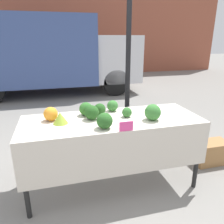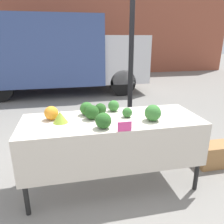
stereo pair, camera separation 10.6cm
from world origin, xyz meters
name	(u,v)px [view 2 (the right image)]	position (x,y,z in m)	size (l,w,h in m)	color
ground_plane	(112,183)	(0.00, 0.00, 0.00)	(40.00, 40.00, 0.00)	gray
building_facade	(72,11)	(0.00, 8.95, 2.88)	(16.00, 0.60, 5.75)	brown
tent_pole	(130,80)	(0.43, 0.76, 1.14)	(0.07, 0.07, 2.27)	black
parked_truck	(56,53)	(-0.74, 5.13, 1.27)	(5.25, 2.20, 2.34)	#384C84
market_table	(113,130)	(0.00, -0.06, 0.73)	(1.99, 0.74, 0.85)	beige
orange_cauliflower	(51,113)	(-0.65, 0.12, 0.92)	(0.15, 0.15, 0.15)	orange
romanesco_head	(60,117)	(-0.56, 0.00, 0.91)	(0.16, 0.16, 0.12)	#93B238
broccoli_head_0	(153,113)	(0.42, -0.15, 0.94)	(0.18, 0.18, 0.18)	#387533
broccoli_head_1	(103,121)	(-0.14, -0.24, 0.93)	(0.16, 0.16, 0.16)	#285B23
broccoli_head_2	(100,109)	(-0.10, 0.16, 0.92)	(0.14, 0.14, 0.14)	#23511E
broccoli_head_3	(127,112)	(0.18, 0.02, 0.90)	(0.11, 0.11, 0.11)	#336B2D
broccoli_head_4	(92,112)	(-0.22, 0.04, 0.93)	(0.16, 0.16, 0.16)	#23511E
broccoli_head_5	(87,108)	(-0.26, 0.19, 0.92)	(0.15, 0.15, 0.15)	#2D6628
broccoli_head_6	(114,106)	(0.08, 0.27, 0.92)	(0.14, 0.14, 0.14)	#387533
price_sign	(125,127)	(0.05, -0.36, 0.90)	(0.14, 0.01, 0.10)	#EF4793
produce_crate	(214,155)	(1.48, 0.11, 0.16)	(0.49, 0.28, 0.32)	#9E7042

